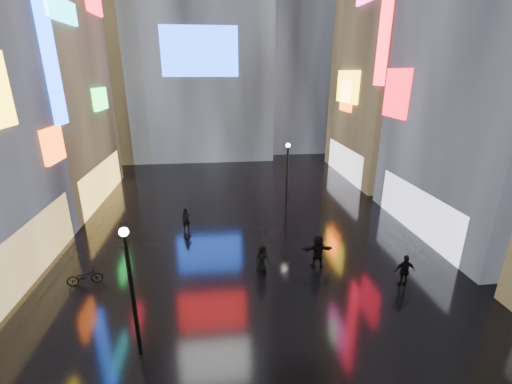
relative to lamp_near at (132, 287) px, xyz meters
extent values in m
plane|color=black|center=(4.77, 11.54, -2.94)|extent=(140.00, 140.00, 0.00)
cube|color=#FFC659|center=(-6.33, 5.54, -1.44)|extent=(0.20, 10.00, 3.00)
cube|color=#E3440B|center=(-6.08, 9.86, 3.12)|extent=(0.25, 2.24, 1.94)
cube|color=blue|center=(-6.08, 11.54, 8.06)|extent=(0.25, 1.40, 8.00)
cube|color=black|center=(-11.23, 17.54, 8.06)|extent=(10.00, 12.00, 22.00)
cube|color=#FFC659|center=(-6.33, 17.54, -1.44)|extent=(0.20, 10.00, 3.00)
cube|color=green|center=(-6.08, 19.36, 4.97)|extent=(0.25, 3.00, 1.71)
cube|color=#16CAD7|center=(-6.08, 14.15, 10.66)|extent=(0.25, 4.84, 1.37)
cube|color=red|center=(-6.08, 21.24, 12.36)|extent=(0.25, 3.32, 1.94)
cube|color=white|center=(15.87, 8.54, -1.44)|extent=(0.20, 9.00, 3.00)
cube|color=red|center=(15.62, 12.67, 5.64)|extent=(0.25, 2.99, 3.26)
cube|color=red|center=(15.62, 15.54, 11.06)|extent=(0.25, 1.40, 10.00)
cube|color=black|center=(20.77, 21.54, 11.06)|extent=(10.00, 12.00, 28.00)
cube|color=white|center=(15.87, 21.54, -1.44)|extent=(0.20, 9.00, 3.00)
cube|color=gold|center=(15.62, 21.86, 5.71)|extent=(0.25, 4.92, 2.91)
cube|color=#E3440B|center=(15.62, 21.98, 4.90)|extent=(0.25, 2.63, 2.87)
cube|color=#194CFF|center=(1.77, 28.44, 9.06)|extent=(8.00, 0.20, 5.00)
cube|color=black|center=(13.77, 37.54, 14.06)|extent=(12.00, 12.00, 34.00)
cube|color=black|center=(-9.23, 33.54, 10.06)|extent=(10.00, 10.00, 26.00)
cylinder|color=black|center=(0.00, 0.00, -0.44)|extent=(0.16, 0.16, 5.00)
sphere|color=white|center=(0.00, 0.00, 2.11)|extent=(0.30, 0.30, 0.30)
cylinder|color=black|center=(8.19, 13.05, -0.44)|extent=(0.16, 0.16, 5.00)
sphere|color=white|center=(8.19, 13.05, 2.11)|extent=(0.30, 0.30, 0.30)
imported|color=black|center=(12.01, 2.97, -2.11)|extent=(1.01, 0.49, 1.66)
imported|color=black|center=(5.25, 5.01, -2.15)|extent=(0.90, 0.73, 1.59)
imported|color=black|center=(8.29, 5.17, -2.02)|extent=(1.73, 0.62, 1.85)
imported|color=black|center=(0.95, 10.60, -2.18)|extent=(0.64, 0.52, 1.53)
imported|color=black|center=(5.25, 5.01, -0.87)|extent=(1.31, 1.29, 0.96)
imported|color=black|center=(-3.60, 4.90, -2.51)|extent=(1.74, 0.87, 0.87)
camera|label=1|loc=(3.11, -10.52, 7.04)|focal=24.00mm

